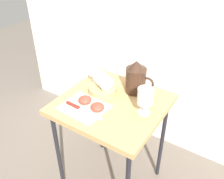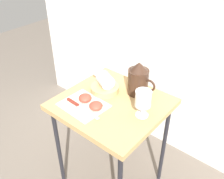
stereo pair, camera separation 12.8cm
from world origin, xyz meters
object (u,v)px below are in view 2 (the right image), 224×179
Objects in this scene: apple_half_left at (85,98)px; knife at (78,105)px; basket_tray at (105,89)px; wine_glass_upright at (143,100)px; table at (112,112)px; wine_glass_tipped_near at (105,80)px; apple_half_right at (96,106)px; pitcher at (138,81)px.

apple_half_left reaches higher than knife.
wine_glass_upright is (0.28, -0.04, 0.08)m from basket_tray.
table is 4.22× the size of basket_tray.
knife reaches higher than table.
table is 4.65× the size of wine_glass_upright.
basket_tray is 0.14m from apple_half_left.
wine_glass_upright is 0.86× the size of wine_glass_tipped_near.
wine_glass_tipped_near is (-0.00, 0.01, 0.06)m from basket_tray.
wine_glass_tipped_near is (-0.28, 0.05, -0.02)m from wine_glass_upright.
wine_glass_tipped_near is 2.38× the size of apple_half_right.
wine_glass_upright is at bearing 3.54° from table.
basket_tray is 1.10× the size of wine_glass_upright.
apple_half_left is (-0.29, -0.10, -0.07)m from wine_glass_upright.
basket_tray is 0.95× the size of wine_glass_tipped_near.
wine_glass_tipped_near is (-0.10, 0.06, 0.14)m from table.
pitcher is at bearing 33.64° from wine_glass_tipped_near.
wine_glass_upright reaches higher than basket_tray.
knife is at bearing -118.54° from pitcher.
wine_glass_upright is at bearing -48.72° from pitcher.
knife is at bearing -93.54° from wine_glass_tipped_near.
pitcher is 0.19m from wine_glass_upright.
wine_glass_upright is at bearing -9.29° from wine_glass_tipped_near.
apple_half_right reaches higher than basket_tray.
apple_half_right is at bearing -102.53° from table.
knife is (-0.01, -0.19, -0.01)m from basket_tray.
basket_tray is at bearing 151.43° from table.
knife is (-0.29, -0.15, -0.08)m from wine_glass_upright.
table is at bearing -176.46° from wine_glass_upright.
pitcher reaches higher than table.
table is at bearing 37.80° from apple_half_left.
wine_glass_upright is 2.05× the size of apple_half_right.
apple_half_left is at bearing -95.62° from wine_glass_tipped_near.
wine_glass_tipped_near is 0.18m from apple_half_right.
wine_glass_upright is 0.24m from apple_half_right.
apple_half_left is (-0.02, -0.14, 0.01)m from basket_tray.
table is 9.50× the size of apple_half_left.
apple_half_left is at bearing 91.80° from knife.
apple_half_left is at bearing -96.90° from basket_tray.
wine_glass_upright is 2.05× the size of apple_half_left.
pitcher reaches higher than apple_half_left.
wine_glass_tipped_near is 2.38× the size of apple_half_left.
table is at bearing -108.78° from pitcher.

